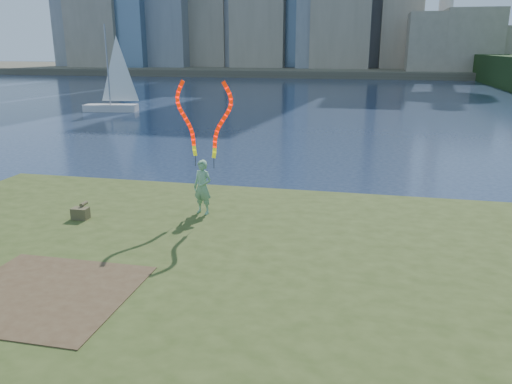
# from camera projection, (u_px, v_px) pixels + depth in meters

# --- Properties ---
(ground) EXTENTS (320.00, 320.00, 0.00)m
(ground) POSITION_uv_depth(u_px,v_px,m) (210.00, 271.00, 12.03)
(ground) COLOR #1A2842
(ground) RESTS_ON ground
(grassy_knoll) EXTENTS (20.00, 18.00, 0.80)m
(grassy_knoll) POSITION_uv_depth(u_px,v_px,m) (175.00, 305.00, 9.78)
(grassy_knoll) COLOR #344217
(grassy_knoll) RESTS_ON ground
(dirt_patch) EXTENTS (3.20, 3.00, 0.02)m
(dirt_patch) POSITION_uv_depth(u_px,v_px,m) (44.00, 293.00, 9.25)
(dirt_patch) COLOR #47331E
(dirt_patch) RESTS_ON grassy_knoll
(far_shore) EXTENTS (320.00, 40.00, 1.20)m
(far_shore) POSITION_uv_depth(u_px,v_px,m) (351.00, 70.00, 100.93)
(far_shore) COLOR #4B4637
(far_shore) RESTS_ON ground
(woman_with_ribbons) EXTENTS (1.92, 0.63, 3.89)m
(woman_with_ribbons) POSITION_uv_depth(u_px,v_px,m) (203.00, 162.00, 13.34)
(woman_with_ribbons) COLOR #16671D
(woman_with_ribbons) RESTS_ON grassy_knoll
(canvas_bag) EXTENTS (0.44, 0.50, 0.41)m
(canvas_bag) POSITION_uv_depth(u_px,v_px,m) (81.00, 213.00, 13.24)
(canvas_bag) COLOR #4A4428
(canvas_bag) RESTS_ON grassy_knoll
(sailboat) EXTENTS (4.66, 2.06, 6.99)m
(sailboat) POSITION_uv_depth(u_px,v_px,m) (113.00, 97.00, 41.29)
(sailboat) COLOR silver
(sailboat) RESTS_ON ground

